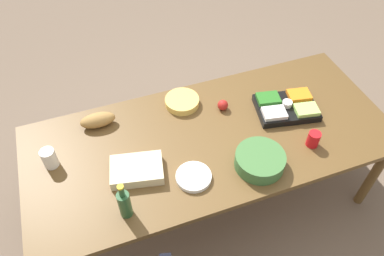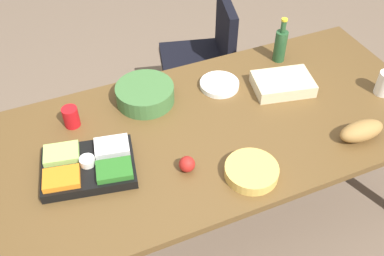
# 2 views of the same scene
# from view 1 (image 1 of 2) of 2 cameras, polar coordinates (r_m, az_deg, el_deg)

# --- Properties ---
(ground_plane) EXTENTS (10.00, 10.00, 0.00)m
(ground_plane) POSITION_cam_1_polar(r_m,az_deg,el_deg) (3.15, 2.40, -10.46)
(ground_plane) COLOR #715D4C
(conference_table) EXTENTS (2.48, 1.08, 0.77)m
(conference_table) POSITION_cam_1_polar(r_m,az_deg,el_deg) (2.57, 2.89, -2.27)
(conference_table) COLOR brown
(conference_table) RESTS_ON ground
(red_solo_cup) EXTENTS (0.10, 0.10, 0.11)m
(red_solo_cup) POSITION_cam_1_polar(r_m,az_deg,el_deg) (2.56, 18.02, -1.61)
(red_solo_cup) COLOR red
(red_solo_cup) RESTS_ON conference_table
(apple_red) EXTENTS (0.08, 0.08, 0.08)m
(apple_red) POSITION_cam_1_polar(r_m,az_deg,el_deg) (2.68, 4.72, 3.51)
(apple_red) COLOR #AE201B
(apple_red) RESTS_ON conference_table
(paper_plate_stack) EXTENTS (0.27, 0.27, 0.03)m
(paper_plate_stack) POSITION_cam_1_polar(r_m,az_deg,el_deg) (2.30, 0.25, -7.46)
(paper_plate_stack) COLOR white
(paper_plate_stack) RESTS_ON conference_table
(wine_bottle) EXTENTS (0.08, 0.08, 0.28)m
(wine_bottle) POSITION_cam_1_polar(r_m,az_deg,el_deg) (2.13, -10.25, -11.26)
(wine_bottle) COLOR #254F2B
(wine_bottle) RESTS_ON conference_table
(mayo_jar) EXTENTS (0.11, 0.11, 0.13)m
(mayo_jar) POSITION_cam_1_polar(r_m,az_deg,el_deg) (2.48, -20.92, -4.32)
(mayo_jar) COLOR white
(mayo_jar) RESTS_ON conference_table
(bread_loaf) EXTENTS (0.24, 0.12, 0.10)m
(bread_loaf) POSITION_cam_1_polar(r_m,az_deg,el_deg) (2.63, -14.17, 1.18)
(bread_loaf) COLOR #A0753C
(bread_loaf) RESTS_ON conference_table
(chip_bowl) EXTENTS (0.26, 0.26, 0.05)m
(chip_bowl) POSITION_cam_1_polar(r_m,az_deg,el_deg) (2.72, -1.52, 4.06)
(chip_bowl) COLOR #E1B956
(chip_bowl) RESTS_ON conference_table
(veggie_tray) EXTENTS (0.47, 0.37, 0.09)m
(veggie_tray) POSITION_cam_1_polar(r_m,az_deg,el_deg) (2.75, 14.19, 3.15)
(veggie_tray) COLOR black
(veggie_tray) RESTS_ON conference_table
(sheet_cake) EXTENTS (0.36, 0.28, 0.07)m
(sheet_cake) POSITION_cam_1_polar(r_m,az_deg,el_deg) (2.33, -8.41, -6.34)
(sheet_cake) COLOR beige
(sheet_cake) RESTS_ON conference_table
(salad_bowl) EXTENTS (0.39, 0.39, 0.10)m
(salad_bowl) POSITION_cam_1_polar(r_m,az_deg,el_deg) (2.37, 10.30, -4.89)
(salad_bowl) COLOR #3F6F38
(salad_bowl) RESTS_ON conference_table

